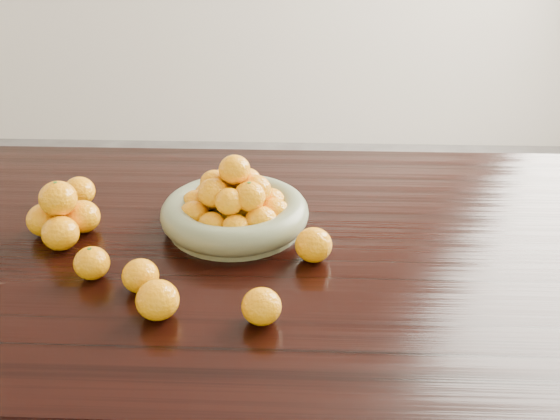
{
  "coord_description": "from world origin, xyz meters",
  "views": [
    {
      "loc": [
        0.09,
        -1.12,
        1.4
      ],
      "look_at": [
        0.05,
        -0.02,
        0.83
      ],
      "focal_mm": 40.0,
      "sensor_mm": 36.0,
      "label": 1
    }
  ],
  "objects_px": {
    "dining_table": "(258,276)",
    "loose_orange_0": "(92,263)",
    "orange_pyramid": "(61,217)",
    "fruit_bowl": "(235,208)"
  },
  "relations": [
    {
      "from": "orange_pyramid",
      "to": "fruit_bowl",
      "type": "bearing_deg",
      "value": 9.5
    },
    {
      "from": "fruit_bowl",
      "to": "orange_pyramid",
      "type": "bearing_deg",
      "value": -170.5
    },
    {
      "from": "dining_table",
      "to": "orange_pyramid",
      "type": "xyz_separation_m",
      "value": [
        -0.4,
        -0.01,
        0.14
      ]
    },
    {
      "from": "loose_orange_0",
      "to": "fruit_bowl",
      "type": "bearing_deg",
      "value": 39.57
    },
    {
      "from": "dining_table",
      "to": "loose_orange_0",
      "type": "height_order",
      "value": "loose_orange_0"
    },
    {
      "from": "dining_table",
      "to": "loose_orange_0",
      "type": "xyz_separation_m",
      "value": [
        -0.3,
        -0.15,
        0.12
      ]
    },
    {
      "from": "orange_pyramid",
      "to": "loose_orange_0",
      "type": "relative_size",
      "value": 2.22
    },
    {
      "from": "fruit_bowl",
      "to": "loose_orange_0",
      "type": "height_order",
      "value": "fruit_bowl"
    },
    {
      "from": "orange_pyramid",
      "to": "dining_table",
      "type": "bearing_deg",
      "value": 1.1
    },
    {
      "from": "dining_table",
      "to": "loose_orange_0",
      "type": "distance_m",
      "value": 0.35
    }
  ]
}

